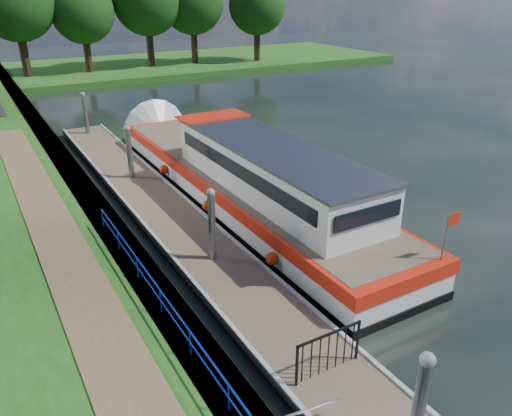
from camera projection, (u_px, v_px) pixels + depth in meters
bank_edge at (91, 206)px, 20.93m from camera, size 1.10×90.00×0.78m
far_bank at (142, 66)px, 56.79m from camera, size 60.00×18.00×0.60m
footpath at (83, 292)px, 14.40m from camera, size 1.60×40.00×0.05m
blue_fence at (208, 362)px, 11.01m from camera, size 0.04×18.04×0.72m
pontoon at (166, 215)px, 20.61m from camera, size 2.50×30.00×0.56m
mooring_piles at (164, 191)px, 20.16m from camera, size 0.30×27.30×3.55m
gate_panel at (329, 347)px, 11.71m from camera, size 1.85×0.05×1.15m
barge at (237, 176)px, 22.28m from camera, size 4.36×21.15×4.78m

